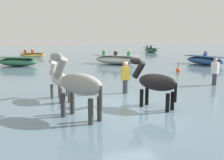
{
  "coord_description": "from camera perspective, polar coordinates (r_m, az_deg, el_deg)",
  "views": [
    {
      "loc": [
        -2.73,
        -7.4,
        2.63
      ],
      "look_at": [
        0.1,
        2.4,
        0.83
      ],
      "focal_mm": 40.26,
      "sensor_mm": 36.0,
      "label": 1
    }
  ],
  "objects": [
    {
      "name": "boat_near_starboard",
      "position": [
        20.66,
        -20.65,
        3.9
      ],
      "size": [
        3.38,
        2.38,
        0.68
      ],
      "color": "#337556",
      "rests_on": "water_surface"
    },
    {
      "name": "horse_lead_pinto",
      "position": [
        9.23,
        -11.92,
        -0.04
      ],
      "size": [
        0.78,
        1.64,
        1.79
      ],
      "color": "beige",
      "rests_on": "ground"
    },
    {
      "name": "horse_flank_grey",
      "position": [
        7.01,
        -7.67,
        -1.27
      ],
      "size": [
        1.46,
        1.78,
        2.15
      ],
      "color": "gray",
      "rests_on": "ground"
    },
    {
      "name": "ground_plane",
      "position": [
        8.32,
        3.97,
        -8.47
      ],
      "size": [
        120.0,
        120.0,
        0.0
      ],
      "primitive_type": "plane",
      "color": "#666051"
    },
    {
      "name": "boat_mid_outer",
      "position": [
        21.71,
        20.26,
        4.2
      ],
      "size": [
        2.03,
        3.63,
        1.16
      ],
      "color": "#28518E",
      "rests_on": "water_surface"
    },
    {
      "name": "horse_trailing_black",
      "position": [
        8.11,
        9.76,
        -0.78
      ],
      "size": [
        1.24,
        1.63,
        1.92
      ],
      "color": "black",
      "rests_on": "ground"
    },
    {
      "name": "boat_far_offshore",
      "position": [
        20.65,
        0.99,
        4.65
      ],
      "size": [
        3.73,
        3.54,
        1.22
      ],
      "color": "silver",
      "rests_on": "water_surface"
    },
    {
      "name": "boat_mid_channel",
      "position": [
        36.23,
        8.83,
        6.74
      ],
      "size": [
        1.4,
        3.3,
        1.11
      ],
      "color": "#337556",
      "rests_on": "water_surface"
    },
    {
      "name": "boat_distant_east",
      "position": [
        28.65,
        -17.63,
        5.45
      ],
      "size": [
        2.69,
        0.87,
        0.98
      ],
      "color": "gold",
      "rests_on": "water_surface"
    },
    {
      "name": "person_wading_close",
      "position": [
        12.75,
        22.31,
        1.29
      ],
      "size": [
        0.29,
        0.37,
        1.63
      ],
      "color": "#383842",
      "rests_on": "ground"
    },
    {
      "name": "channel_buoy",
      "position": [
        16.58,
        14.75,
        2.22
      ],
      "size": [
        0.28,
        0.28,
        0.65
      ],
      "color": "#E54C1E",
      "rests_on": "water_surface"
    },
    {
      "name": "person_wading_mid",
      "position": [
        10.12,
        3.04,
        -0.05
      ],
      "size": [
        0.34,
        0.23,
        1.63
      ],
      "color": "#383842",
      "rests_on": "ground"
    },
    {
      "name": "water_surface",
      "position": [
        17.79,
        -7.14,
        1.95
      ],
      "size": [
        90.0,
        90.0,
        0.33
      ],
      "primitive_type": "cube",
      "color": "slate",
      "rests_on": "ground"
    }
  ]
}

